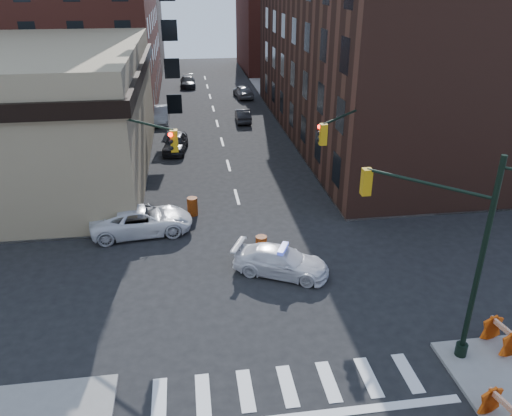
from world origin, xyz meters
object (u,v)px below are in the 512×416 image
object	(u,v)px
pickup	(142,220)
barrel_road	(261,245)
barrel_bank	(192,206)
parked_car_wnear	(175,143)
pedestrian_a	(131,199)
parked_car_wfar	(160,115)
parked_car_enear	(243,115)
pedestrian_b	(75,218)
police_car	(281,261)
barricade_nw_a	(112,209)
barricade_se_a	(501,336)

from	to	relation	value
pickup	barrel_road	bearing A→B (deg)	-124.12
barrel_bank	parked_car_wnear	bearing A→B (deg)	94.90
parked_car_wnear	pedestrian_a	world-z (taller)	pedestrian_a
parked_car_wfar	parked_car_enear	world-z (taller)	parked_car_wfar
parked_car_wfar	pedestrian_b	xyz separation A→B (m)	(-3.93, -23.13, 0.27)
parked_car_enear	barrel_road	distance (m)	25.91
parked_car_wnear	pedestrian_b	world-z (taller)	pedestrian_b
police_car	barrel_bank	size ratio (longest dim) A/B	4.17
barrel_road	barrel_bank	size ratio (longest dim) A/B	0.94
police_car	barricade_nw_a	xyz separation A→B (m)	(-8.83, 7.49, -0.11)
barrel_bank	barricade_se_a	distance (m)	17.94
parked_car_enear	parked_car_wnear	bearing A→B (deg)	52.99
barrel_road	pickup	bearing A→B (deg)	151.87
police_car	parked_car_wfar	bearing A→B (deg)	38.50
pedestrian_a	barricade_nw_a	size ratio (longest dim) A/B	1.56
pickup	barrel_road	world-z (taller)	pickup
police_car	parked_car_wfar	xyz separation A→B (m)	(-6.64, 28.62, 0.11)
pickup	barricade_se_a	distance (m)	18.61
parked_car_wnear	barrel_bank	size ratio (longest dim) A/B	3.91
pickup	pedestrian_a	xyz separation A→B (m)	(-0.79, 2.54, 0.23)
barricade_nw_a	parked_car_enear	bearing A→B (deg)	56.76
parked_car_enear	parked_car_wfar	bearing A→B (deg)	-4.65
police_car	barricade_se_a	xyz separation A→B (m)	(7.36, -6.61, -0.01)
barricade_se_a	barrel_bank	bearing A→B (deg)	30.28
parked_car_wnear	barricade_se_a	bearing A→B (deg)	-56.88
parked_car_wfar	police_car	bearing A→B (deg)	-76.24
pedestrian_a	barricade_se_a	size ratio (longest dim) A/B	1.26
police_car	parked_car_enear	xyz separation A→B (m)	(1.45, 27.77, -0.03)
barricade_nw_a	police_car	bearing A→B (deg)	-46.69
pickup	parked_car_wfar	world-z (taller)	parked_car_wfar
police_car	barricade_se_a	bearing A→B (deg)	-106.47
barrel_road	police_car	bearing A→B (deg)	-70.92
parked_car_wfar	barrel_road	size ratio (longest dim) A/B	4.56
barrel_bank	parked_car_wfar	bearing A→B (deg)	96.82
parked_car_wnear	pedestrian_b	distance (m)	15.01
parked_car_wnear	barrel_road	xyz separation A→B (m)	(4.46, -17.53, -0.22)
pickup	barricade_nw_a	bearing A→B (deg)	34.65
barrel_road	parked_car_wfar	bearing A→B (deg)	102.60
parked_car_enear	barrel_bank	bearing A→B (deg)	76.36
parked_car_enear	barricade_se_a	bearing A→B (deg)	101.17
parked_car_wfar	barrel_road	world-z (taller)	parked_car_wfar
pedestrian_b	police_car	bearing A→B (deg)	-26.72
police_car	barricade_se_a	size ratio (longest dim) A/B	3.41
parked_car_enear	barricade_se_a	xyz separation A→B (m)	(5.91, -34.38, 0.02)
parked_car_wnear	pickup	bearing A→B (deg)	-89.74
parked_car_wfar	barrel_road	bearing A→B (deg)	-76.69
parked_car_wnear	barricade_nw_a	world-z (taller)	parked_car_wnear
barricade_se_a	barricade_nw_a	size ratio (longest dim) A/B	1.24
parked_car_wnear	barricade_nw_a	distance (m)	12.54
barrel_road	barricade_nw_a	distance (m)	9.86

